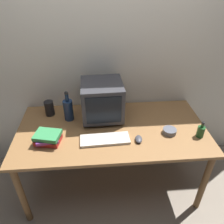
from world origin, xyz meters
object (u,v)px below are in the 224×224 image
at_px(bottle_tall, 68,109).
at_px(metal_canister, 49,108).
at_px(computer_mouse, 139,139).
at_px(crt_monitor, 102,100).
at_px(cd_spindle, 170,131).
at_px(book_stack, 48,138).
at_px(bottle_short, 201,131).
at_px(keyboard, 105,140).

height_order(bottle_tall, metal_canister, bottle_tall).
bearing_deg(computer_mouse, bottle_tall, 156.42).
distance_m(crt_monitor, bottle_tall, 0.33).
relative_size(crt_monitor, cd_spindle, 3.33).
bearing_deg(computer_mouse, book_stack, -175.69).
relative_size(bottle_short, book_stack, 0.66).
relative_size(keyboard, bottle_short, 2.66).
distance_m(crt_monitor, computer_mouse, 0.51).
height_order(bottle_tall, cd_spindle, bottle_tall).
xyz_separation_m(computer_mouse, metal_canister, (-0.81, 0.47, 0.06)).
height_order(crt_monitor, bottle_short, crt_monitor).
height_order(keyboard, metal_canister, metal_canister).
height_order(bottle_short, metal_canister, bottle_short).
height_order(crt_monitor, bottle_tall, crt_monitor).
bearing_deg(bottle_short, crt_monitor, 156.37).
relative_size(computer_mouse, book_stack, 0.42).
bearing_deg(cd_spindle, metal_canister, 160.71).
bearing_deg(crt_monitor, metal_canister, 170.83).
distance_m(keyboard, bottle_tall, 0.49).
distance_m(bottle_short, metal_canister, 1.43).
xyz_separation_m(computer_mouse, bottle_short, (0.55, 0.02, 0.04)).
relative_size(book_stack, metal_canister, 1.59).
relative_size(computer_mouse, cd_spindle, 0.83).
distance_m(computer_mouse, cd_spindle, 0.30).
bearing_deg(book_stack, computer_mouse, -3.24).
relative_size(book_stack, cd_spindle, 1.99).
bearing_deg(keyboard, computer_mouse, -7.33).
xyz_separation_m(keyboard, bottle_tall, (-0.33, 0.35, 0.10)).
bearing_deg(book_stack, keyboard, -2.11).
xyz_separation_m(keyboard, metal_canister, (-0.53, 0.44, 0.06)).
bearing_deg(crt_monitor, cd_spindle, -27.42).
relative_size(bottle_short, metal_canister, 1.05).
bearing_deg(book_stack, cd_spindle, 1.94).
distance_m(crt_monitor, cd_spindle, 0.68).
xyz_separation_m(bottle_short, cd_spindle, (-0.25, 0.06, -0.04)).
xyz_separation_m(crt_monitor, metal_canister, (-0.52, 0.08, -0.12)).
relative_size(keyboard, metal_canister, 2.80).
bearing_deg(bottle_tall, crt_monitor, 1.89).
xyz_separation_m(bottle_tall, cd_spindle, (0.91, -0.29, -0.09)).
relative_size(crt_monitor, metal_canister, 2.66).
bearing_deg(crt_monitor, bottle_short, -23.63).
relative_size(crt_monitor, bottle_short, 2.53).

